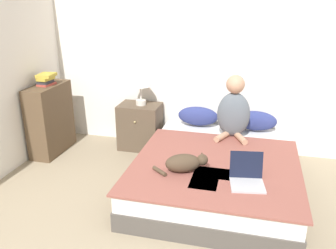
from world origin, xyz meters
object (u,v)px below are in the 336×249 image
(bed, at_px, (217,172))
(nightstand, at_px, (140,126))
(pillow_near, at_px, (198,116))
(person_sitting, at_px, (234,111))
(cat_tabby, at_px, (185,163))
(pillow_far, at_px, (256,121))
(bookshelf, at_px, (50,119))
(book_stack_top, at_px, (46,79))
(laptop_open, at_px, (247,178))
(table_lamp, at_px, (140,79))

(bed, relative_size, nightstand, 3.33)
(pillow_near, distance_m, person_sitting, 0.57)
(bed, xyz_separation_m, cat_tabby, (-0.27, -0.41, 0.28))
(pillow_far, bearing_deg, pillow_near, 180.00)
(bed, distance_m, pillow_far, 0.99)
(bookshelf, bearing_deg, person_sitting, 4.62)
(book_stack_top, bearing_deg, pillow_near, 13.93)
(cat_tabby, bearing_deg, bed, 35.85)
(cat_tabby, relative_size, laptop_open, 1.50)
(bed, distance_m, table_lamp, 1.56)
(book_stack_top, bearing_deg, cat_tabby, -23.42)
(bed, bearing_deg, cat_tabby, -122.70)
(bed, xyz_separation_m, bookshelf, (-2.19, 0.41, 0.26))
(nightstand, bearing_deg, laptop_open, -42.43)
(pillow_far, relative_size, person_sitting, 0.70)
(cat_tabby, distance_m, laptop_open, 0.59)
(person_sitting, bearing_deg, book_stack_top, -175.44)
(bed, bearing_deg, pillow_far, 67.63)
(bed, relative_size, book_stack_top, 8.35)
(cat_tabby, xyz_separation_m, laptop_open, (0.58, -0.09, -0.04))
(bookshelf, distance_m, book_stack_top, 0.52)
(bookshelf, bearing_deg, table_lamp, 19.91)
(person_sitting, xyz_separation_m, laptop_open, (0.21, -1.10, -0.26))
(pillow_far, bearing_deg, bookshelf, -169.85)
(laptop_open, xyz_separation_m, book_stack_top, (-2.50, 0.92, 0.54))
(laptop_open, distance_m, nightstand, 1.94)
(cat_tabby, bearing_deg, pillow_near, 72.61)
(bed, distance_m, laptop_open, 0.64)
(pillow_far, xyz_separation_m, laptop_open, (-0.04, -1.37, -0.07))
(bed, distance_m, pillow_near, 0.99)
(pillow_near, relative_size, laptop_open, 1.48)
(pillow_near, distance_m, bookshelf, 1.89)
(bed, distance_m, cat_tabby, 0.56)
(bookshelf, bearing_deg, nightstand, 20.17)
(bed, distance_m, person_sitting, 0.79)
(laptop_open, height_order, table_lamp, table_lamp)
(laptop_open, relative_size, table_lamp, 0.74)
(table_lamp, xyz_separation_m, bookshelf, (-1.09, -0.40, -0.49))
(cat_tabby, height_order, book_stack_top, book_stack_top)
(bed, height_order, table_lamp, table_lamp)
(nightstand, distance_m, table_lamp, 0.64)
(bookshelf, bearing_deg, laptop_open, -20.05)
(pillow_near, xyz_separation_m, nightstand, (-0.76, -0.06, -0.19))
(bed, relative_size, laptop_open, 5.78)
(bed, xyz_separation_m, table_lamp, (-1.10, 0.81, 0.76))
(pillow_far, xyz_separation_m, table_lamp, (-1.45, -0.06, 0.45))
(nightstand, bearing_deg, book_stack_top, -159.88)
(cat_tabby, distance_m, bookshelf, 2.09)
(laptop_open, relative_size, book_stack_top, 1.44)
(nightstand, bearing_deg, pillow_near, 4.66)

